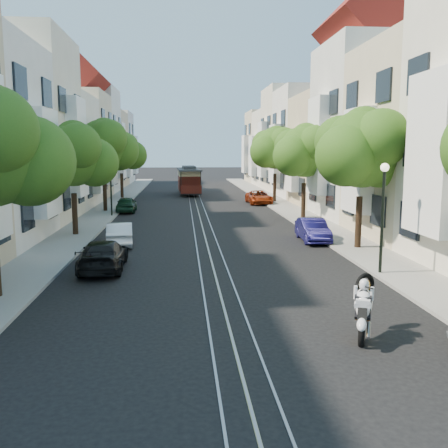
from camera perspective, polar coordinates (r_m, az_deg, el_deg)
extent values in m
plane|color=black|center=(42.36, -3.10, 1.97)|extent=(200.00, 200.00, 0.00)
cube|color=gray|center=(43.17, 6.57, 2.13)|extent=(2.50, 80.00, 0.12)
cube|color=gray|center=(42.76, -12.86, 1.91)|extent=(2.50, 80.00, 0.12)
cube|color=gray|center=(42.35, -3.84, 1.97)|extent=(0.06, 80.00, 0.02)
cube|color=gray|center=(42.36, -3.10, 1.98)|extent=(0.06, 80.00, 0.02)
cube|color=gray|center=(42.38, -2.36, 1.99)|extent=(0.06, 80.00, 0.02)
cube|color=tan|center=(42.36, -3.10, 1.97)|extent=(0.08, 80.00, 0.01)
cube|color=white|center=(20.38, 22.94, 7.39)|extent=(0.90, 3.04, 6.05)
cube|color=beige|center=(29.23, 22.35, 8.28)|extent=(7.00, 8.00, 10.00)
cube|color=white|center=(27.73, 15.19, 6.99)|extent=(0.90, 3.04, 5.50)
cube|color=silver|center=(36.57, 16.68, 10.03)|extent=(7.00, 8.00, 12.00)
cube|color=white|center=(35.35, 10.80, 8.74)|extent=(0.90, 3.04, 6.60)
cube|color=#C6B28C|center=(44.10, 12.79, 7.89)|extent=(7.00, 8.00, 9.00)
cube|color=white|center=(43.13, 7.90, 7.05)|extent=(0.90, 3.04, 4.95)
cube|color=white|center=(51.79, 10.13, 8.84)|extent=(7.00, 8.00, 10.50)
cube|color=white|center=(50.95, 5.94, 7.99)|extent=(0.90, 3.04, 5.78)
cube|color=beige|center=(59.57, 8.16, 9.30)|extent=(7.00, 8.00, 11.50)
cube|color=white|center=(58.83, 4.49, 8.47)|extent=(0.90, 3.04, 6.32)
cube|color=silver|center=(67.38, 6.61, 8.36)|extent=(7.00, 8.00, 9.50)
cube|color=white|center=(66.75, 3.37, 7.75)|extent=(0.90, 3.04, 5.23)
cube|color=beige|center=(75.24, 5.41, 8.57)|extent=(7.00, 8.00, 10.00)
cube|color=white|center=(74.67, 2.50, 7.99)|extent=(0.90, 3.04, 5.50)
cube|color=white|center=(27.00, -19.90, 6.57)|extent=(0.90, 3.04, 5.39)
cube|color=beige|center=(35.76, -22.66, 9.59)|extent=(7.00, 8.00, 11.76)
cube|color=white|center=(34.78, -16.54, 8.39)|extent=(0.90, 3.04, 6.47)
cube|color=silver|center=(43.44, -19.32, 7.50)|extent=(7.00, 8.00, 8.82)
cube|color=white|center=(42.66, -14.29, 6.76)|extent=(0.90, 3.04, 4.85)
cube|color=beige|center=(51.23, -17.12, 8.49)|extent=(7.00, 8.00, 10.29)
cube|color=white|center=(50.56, -12.83, 7.73)|extent=(0.90, 3.04, 5.66)
cube|color=silver|center=(59.07, -15.48, 8.98)|extent=(7.00, 8.00, 11.27)
cube|color=white|center=(58.49, -11.75, 8.23)|extent=(0.90, 3.04, 6.20)
cube|color=#C6B28C|center=(66.95, -14.18, 8.08)|extent=(7.00, 8.00, 9.31)
cube|color=white|center=(66.45, -10.90, 7.54)|extent=(0.90, 3.04, 5.12)
cube|color=white|center=(74.86, -13.19, 8.31)|extent=(7.00, 8.00, 9.80)
cube|color=white|center=(74.41, -10.25, 7.80)|extent=(0.90, 3.04, 5.39)
cylinder|color=black|center=(24.80, 15.12, 0.23)|extent=(0.30, 0.30, 2.45)
sphere|color=#244A12|center=(24.56, 15.43, 8.26)|extent=(3.64, 3.64, 3.64)
sphere|color=#244A12|center=(25.42, 17.35, 7.27)|extent=(2.91, 2.91, 2.91)
sphere|color=#244A12|center=(23.59, 13.80, 7.59)|extent=(2.84, 2.84, 2.84)
sphere|color=#244A12|center=(24.71, 15.65, 10.34)|extent=(2.18, 2.18, 2.18)
cylinder|color=black|center=(35.27, 9.07, 2.71)|extent=(0.30, 0.30, 2.38)
sphere|color=#244A12|center=(35.10, 9.20, 8.19)|extent=(3.54, 3.54, 3.54)
sphere|color=#244A12|center=(35.86, 10.71, 7.52)|extent=(2.83, 2.83, 2.83)
sphere|color=#244A12|center=(34.20, 7.91, 7.71)|extent=(2.76, 2.76, 2.76)
sphere|color=#244A12|center=(35.23, 9.35, 9.65)|extent=(2.12, 2.12, 2.12)
cylinder|color=black|center=(45.98, 5.80, 4.17)|extent=(0.30, 0.30, 2.52)
sphere|color=#244A12|center=(45.85, 5.87, 8.62)|extent=(3.74, 3.74, 3.74)
sphere|color=#244A12|center=(46.56, 7.09, 8.10)|extent=(3.00, 3.00, 3.00)
sphere|color=#244A12|center=(45.00, 4.83, 8.25)|extent=(2.92, 2.92, 2.92)
sphere|color=#244A12|center=(45.98, 5.99, 9.74)|extent=(2.25, 2.25, 2.25)
sphere|color=#244A12|center=(17.28, -21.35, 6.72)|extent=(2.91, 2.91, 2.91)
cylinder|color=black|center=(28.92, -16.68, 1.12)|extent=(0.30, 0.30, 2.27)
sphere|color=#244A12|center=(28.71, -16.96, 7.51)|extent=(3.38, 3.38, 3.38)
sphere|color=#244A12|center=(29.00, -14.57, 6.82)|extent=(2.70, 2.70, 2.70)
sphere|color=#244A12|center=(28.25, -19.12, 6.79)|extent=(2.64, 2.64, 2.64)
sphere|color=#244A12|center=(28.79, -16.79, 9.31)|extent=(2.03, 2.03, 2.03)
cylinder|color=black|center=(39.67, -13.46, 3.39)|extent=(0.30, 0.30, 2.62)
sphere|color=#244A12|center=(39.53, -13.64, 8.76)|extent=(3.90, 3.90, 3.90)
sphere|color=#244A12|center=(39.88, -11.93, 8.23)|extent=(3.12, 3.12, 3.12)
sphere|color=#244A12|center=(39.00, -15.18, 8.27)|extent=(3.04, 3.04, 3.04)
sphere|color=#244A12|center=(39.64, -13.52, 10.06)|extent=(2.34, 2.34, 2.34)
cylinder|color=black|center=(50.55, -11.59, 4.34)|extent=(0.30, 0.30, 2.38)
sphere|color=#244A12|center=(50.43, -11.71, 8.16)|extent=(3.54, 3.54, 3.54)
sphere|color=#244A12|center=(50.81, -10.38, 7.75)|extent=(2.83, 2.83, 2.83)
sphere|color=#244A12|center=(49.86, -12.89, 7.78)|extent=(2.76, 2.76, 2.76)
sphere|color=#244A12|center=(50.53, -11.61, 9.19)|extent=(2.12, 2.12, 2.12)
cylinder|color=black|center=(19.75, 17.64, 0.37)|extent=(0.12, 0.12, 4.00)
sphere|color=#FFF2CC|center=(19.58, 17.90, 6.17)|extent=(0.32, 0.32, 0.32)
cylinder|color=black|center=(36.53, -12.79, 4.08)|extent=(0.12, 0.12, 4.00)
sphere|color=#FFF2CC|center=(36.44, -12.90, 7.22)|extent=(0.32, 0.32, 0.32)
torus|color=black|center=(13.02, 15.46, -11.81)|extent=(0.44, 0.78, 0.78)
torus|color=black|center=(13.90, 15.77, -6.92)|extent=(0.71, 0.52, 0.76)
ellipsoid|color=silver|center=(13.33, 15.64, -8.67)|extent=(0.82, 1.16, 0.98)
ellipsoid|color=silver|center=(13.01, 15.63, -8.30)|extent=(0.58, 0.69, 0.55)
cube|color=black|center=(12.70, 15.52, -9.94)|extent=(0.41, 0.57, 0.42)
cube|color=silver|center=(12.99, 15.62, -8.53)|extent=(0.53, 0.65, 0.21)
sphere|color=black|center=(13.30, 15.68, -7.78)|extent=(0.27, 0.27, 0.27)
cube|color=black|center=(54.17, -4.01, 3.80)|extent=(2.43, 7.41, 0.27)
cube|color=#44110B|center=(54.09, -4.02, 4.96)|extent=(2.40, 4.67, 2.20)
cube|color=beige|center=(54.05, -4.03, 5.83)|extent=(2.45, 4.72, 0.55)
cube|color=#2D2D30|center=(54.03, -4.03, 6.22)|extent=(2.61, 7.41, 0.16)
cube|color=#2D2D30|center=(54.03, -4.03, 6.46)|extent=(1.46, 4.17, 0.32)
imported|color=#0F0D42|center=(26.65, 10.11, -0.68)|extent=(1.38, 3.66, 1.19)
imported|color=maroon|center=(44.73, 4.02, 3.07)|extent=(2.09, 4.33, 1.19)
imported|color=black|center=(20.51, -13.63, -3.48)|extent=(1.79, 4.23, 1.22)
imported|color=silver|center=(25.69, -11.83, -1.10)|extent=(1.62, 3.65, 1.17)
imported|color=#14321F|center=(39.29, -11.09, 2.22)|extent=(1.54, 3.64, 1.23)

